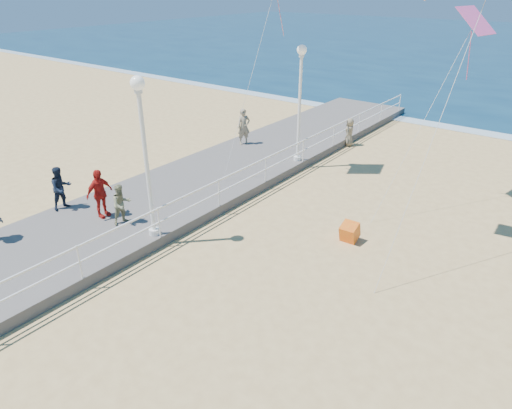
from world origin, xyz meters
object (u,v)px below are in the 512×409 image
Objects in this scene: spectator_3 at (100,194)px; lamp_post_far at (300,92)px; spectator_6 at (244,127)px; beach_walker_c at (349,132)px; spectator_7 at (61,188)px; spectator_1 at (122,204)px; lamp_post_mid at (144,143)px; box_kite at (350,233)px.

lamp_post_far is at bearing -16.46° from spectator_3.
beach_walker_c is at bearing -14.93° from spectator_6.
lamp_post_far reaches higher than beach_walker_c.
lamp_post_far is at bearing -19.48° from spectator_7.
lamp_post_far reaches higher than spectator_1.
spectator_3 is (-2.52, -0.25, -2.35)m from lamp_post_mid.
lamp_post_far is 3.47× the size of beach_walker_c.
spectator_1 is 0.81× the size of spectator_3.
lamp_post_mid is 8.87× the size of box_kite.
spectator_1 is at bearing -21.19° from beach_walker_c.
box_kite is (8.80, -5.10, -1.04)m from spectator_6.
spectator_6 is 3.13× the size of box_kite.
spectator_6 is (-3.59, 0.36, -2.32)m from lamp_post_far.
spectator_6 is 10.11m from spectator_7.
lamp_post_mid is 2.83× the size of spectator_6.
lamp_post_mid is 3.46m from spectator_3.
spectator_3 is at bearing 108.18° from spectator_1.
spectator_3 is 14.12m from beach_walker_c.
spectator_7 is at bearing -31.32° from beach_walker_c.
spectator_6 is at bearing 174.21° from lamp_post_far.
spectator_1 is 1.05m from spectator_3.
beach_walker_c is at bearing -14.01° from spectator_7.
box_kite is (5.22, 4.26, -3.36)m from lamp_post_mid.
lamp_post_mid is at bearing -143.11° from box_kite.
lamp_post_mid reaches higher than spectator_3.
spectator_7 is (-2.76, -0.62, 0.09)m from spectator_1.
lamp_post_mid and lamp_post_far have the same top height.
lamp_post_far is at bearing 135.39° from box_kite.
beach_walker_c is 10.46m from box_kite.
lamp_post_mid is 13.87m from beach_walker_c.
spectator_1 is (-1.49, -0.10, -2.52)m from lamp_post_mid.
spectator_3 is at bearing -152.12° from box_kite.
spectator_6 is at bearing 5.12° from spectator_3.
lamp_post_mid is at bearing -76.20° from spectator_7.
lamp_post_mid is 3.47× the size of beach_walker_c.
spectator_6 is at bearing -56.96° from beach_walker_c.
lamp_post_far is at bearing -18.54° from beach_walker_c.
spectator_6 is 10.23m from box_kite.
spectator_6 is (-3.59, 9.36, -2.32)m from lamp_post_mid.
spectator_7 is at bearing 112.83° from spectator_1.
lamp_post_mid is 1.00× the size of lamp_post_far.
spectator_3 is at bearing -25.24° from beach_walker_c.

